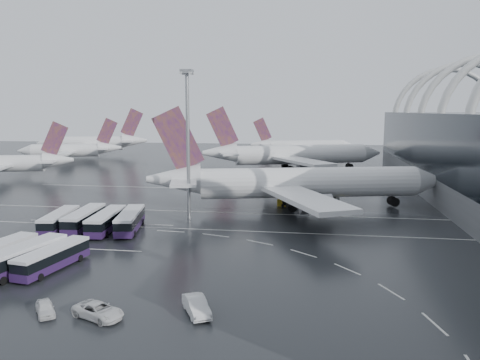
# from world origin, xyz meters

# --- Properties ---
(ground) EXTENTS (420.00, 420.00, 0.00)m
(ground) POSITION_xyz_m (0.00, 0.00, 0.00)
(ground) COLOR black
(ground) RESTS_ON ground
(lane_marking_near) EXTENTS (120.00, 0.25, 0.01)m
(lane_marking_near) POSITION_xyz_m (0.00, -2.00, 0.01)
(lane_marking_near) COLOR silver
(lane_marking_near) RESTS_ON ground
(lane_marking_mid) EXTENTS (120.00, 0.25, 0.01)m
(lane_marking_mid) POSITION_xyz_m (0.00, 12.00, 0.01)
(lane_marking_mid) COLOR silver
(lane_marking_mid) RESTS_ON ground
(lane_marking_far) EXTENTS (120.00, 0.25, 0.01)m
(lane_marking_far) POSITION_xyz_m (0.00, 40.00, 0.01)
(lane_marking_far) COLOR silver
(lane_marking_far) RESTS_ON ground
(bus_bay_line_south) EXTENTS (28.00, 0.25, 0.01)m
(bus_bay_line_south) POSITION_xyz_m (-24.00, -16.00, 0.01)
(bus_bay_line_south) COLOR silver
(bus_bay_line_south) RESTS_ON ground
(bus_bay_line_north) EXTENTS (28.00, 0.25, 0.01)m
(bus_bay_line_north) POSITION_xyz_m (-24.00, 0.00, 0.01)
(bus_bay_line_north) COLOR silver
(bus_bay_line_north) RESTS_ON ground
(airliner_main) EXTENTS (63.11, 54.53, 21.58)m
(airliner_main) POSITION_xyz_m (11.12, 17.98, 5.40)
(airliner_main) COLOR silver
(airliner_main) RESTS_ON ground
(airliner_gate_b) EXTENTS (61.46, 54.64, 21.98)m
(airliner_gate_b) POSITION_xyz_m (7.79, 79.92, 5.50)
(airliner_gate_b) COLOR silver
(airliner_gate_b) RESTS_ON ground
(airliner_gate_c) EXTENTS (47.89, 43.64, 17.54)m
(airliner_gate_c) POSITION_xyz_m (9.88, 135.98, 4.39)
(airliner_gate_c) COLOR silver
(airliner_gate_c) RESTS_ON ground
(jet_remote_west) EXTENTS (39.65, 32.18, 17.42)m
(jet_remote_west) POSITION_xyz_m (-77.07, 50.31, 4.50)
(jet_remote_west) COLOR silver
(jet_remote_west) RESTS_ON ground
(jet_remote_mid) EXTENTS (40.25, 32.68, 17.72)m
(jet_remote_mid) POSITION_xyz_m (-81.32, 96.68, 4.57)
(jet_remote_mid) COLOR silver
(jet_remote_mid) RESTS_ON ground
(jet_remote_far) EXTENTS (49.67, 40.28, 21.76)m
(jet_remote_far) POSITION_xyz_m (-84.63, 123.59, 5.62)
(jet_remote_far) COLOR silver
(jet_remote_far) RESTS_ON ground
(bus_row_near_a) EXTENTS (4.79, 13.04, 3.14)m
(bus_row_near_a) POSITION_xyz_m (-28.59, -6.13, 1.73)
(bus_row_near_a) COLOR #2D1542
(bus_row_near_a) RESTS_ON ground
(bus_row_near_b) EXTENTS (4.23, 13.62, 3.30)m
(bus_row_near_b) POSITION_xyz_m (-24.69, -4.70, 1.81)
(bus_row_near_b) COLOR #2D1542
(bus_row_near_b) RESTS_ON ground
(bus_row_near_c) EXTENTS (4.24, 13.56, 3.28)m
(bus_row_near_c) POSITION_xyz_m (-20.20, -5.53, 1.80)
(bus_row_near_c) COLOR #2D1542
(bus_row_near_c) RESTS_ON ground
(bus_row_near_d) EXTENTS (5.56, 13.73, 3.30)m
(bus_row_near_d) POSITION_xyz_m (-16.29, -4.58, 1.81)
(bus_row_near_d) COLOR #2D1542
(bus_row_near_d) RESTS_ON ground
(bus_row_far_b) EXTENTS (5.75, 14.15, 3.40)m
(bus_row_far_b) POSITION_xyz_m (-22.14, -26.77, 1.87)
(bus_row_far_b) COLOR #2D1542
(bus_row_far_b) RESTS_ON ground
(bus_row_far_c) EXTENTS (4.60, 12.46, 3.00)m
(bus_row_far_c) POSITION_xyz_m (-18.62, -25.35, 1.65)
(bus_row_far_c) COLOR #2D1542
(bus_row_far_c) RESTS_ON ground
(van_curve_a) EXTENTS (6.19, 4.58, 1.56)m
(van_curve_a) POSITION_xyz_m (-6.26, -38.10, 0.78)
(van_curve_a) COLOR silver
(van_curve_a) RESTS_ON ground
(van_curve_b) EXTENTS (3.78, 4.22, 1.39)m
(van_curve_b) POSITION_xyz_m (-12.00, -38.14, 0.69)
(van_curve_b) COLOR silver
(van_curve_b) RESTS_ON ground
(van_curve_c) EXTENTS (4.23, 5.65, 1.78)m
(van_curve_c) POSITION_xyz_m (3.24, -35.67, 0.89)
(van_curve_c) COLOR silver
(van_curve_c) RESTS_ON ground
(floodlight_mast) EXTENTS (2.15, 2.15, 28.08)m
(floodlight_mast) POSITION_xyz_m (-8.36, 5.21, 17.66)
(floodlight_mast) COLOR gray
(floodlight_mast) RESTS_ON ground
(gse_cart_belly_a) EXTENTS (1.88, 1.11, 1.03)m
(gse_cart_belly_a) POSITION_xyz_m (21.13, 19.60, 0.51)
(gse_cart_belly_a) COLOR #B59818
(gse_cart_belly_a) RESTS_ON ground
(gse_cart_belly_b) EXTENTS (2.38, 1.41, 1.30)m
(gse_cart_belly_b) POSITION_xyz_m (20.22, 32.18, 0.65)
(gse_cart_belly_b) COLOR slate
(gse_cart_belly_b) RESTS_ON ground
(gse_cart_belly_c) EXTENTS (2.45, 1.45, 1.34)m
(gse_cart_belly_c) POSITION_xyz_m (8.64, 20.59, 0.67)
(gse_cart_belly_c) COLOR #B59818
(gse_cart_belly_c) RESTS_ON ground
(gse_cart_belly_e) EXTENTS (2.18, 1.29, 1.19)m
(gse_cart_belly_e) POSITION_xyz_m (17.07, 32.96, 0.59)
(gse_cart_belly_e) COLOR #B59818
(gse_cart_belly_e) RESTS_ON ground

